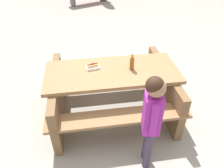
# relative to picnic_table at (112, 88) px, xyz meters

# --- Properties ---
(ground_plane) EXTENTS (30.00, 30.00, 0.00)m
(ground_plane) POSITION_rel_picnic_table_xyz_m (0.00, 0.00, -0.44)
(ground_plane) COLOR gray
(ground_plane) RESTS_ON ground
(picnic_table) EXTENTS (2.02, 1.70, 0.75)m
(picnic_table) POSITION_rel_picnic_table_xyz_m (0.00, 0.00, 0.00)
(picnic_table) COLOR olive
(picnic_table) RESTS_ON ground
(soda_bottle) EXTENTS (0.06, 0.06, 0.23)m
(soda_bottle) POSITION_rel_picnic_table_xyz_m (-0.27, 0.05, 0.41)
(soda_bottle) COLOR brown
(soda_bottle) RESTS_ON picnic_table
(hotdog_tray) EXTENTS (0.18, 0.11, 0.08)m
(hotdog_tray) POSITION_rel_picnic_table_xyz_m (0.23, -0.14, 0.34)
(hotdog_tray) COLOR white
(hotdog_tray) RESTS_ON picnic_table
(child_in_coat) EXTENTS (0.23, 0.30, 1.26)m
(child_in_coat) POSITION_rel_picnic_table_xyz_m (-0.10, 0.96, 0.36)
(child_in_coat) COLOR #3F334C
(child_in_coat) RESTS_ON ground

